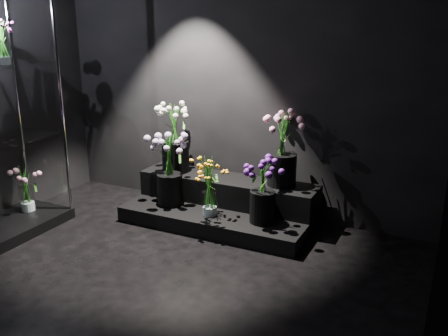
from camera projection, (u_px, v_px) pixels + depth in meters
The scene contains 11 objects.
floor at pixel (122, 299), 3.61m from camera, with size 4.00×4.00×0.00m, color black.
wall_back at pixel (238, 75), 4.91m from camera, with size 4.00×4.00×0.00m, color black.
wall_right at pixel (448, 141), 2.36m from camera, with size 4.00×4.00×0.00m, color black.
display_riser at pixel (223, 204), 4.96m from camera, with size 1.83×0.81×0.41m.
bouquet_orange_bells at pixel (209, 187), 4.64m from camera, with size 0.29×0.29×0.56m.
bouquet_lilac at pixel (169, 165), 4.88m from camera, with size 0.51×0.51×0.70m.
bouquet_purple at pixel (263, 186), 4.46m from camera, with size 0.43×0.43×0.60m.
bouquet_cream_roses at pixel (175, 134), 5.08m from camera, with size 0.46×0.46×0.72m.
bouquet_pink_roses at pixel (283, 146), 4.66m from camera, with size 0.46×0.46×0.70m.
bouquet_case_magenta at pixel (1, 40), 4.31m from camera, with size 0.26×0.26×0.40m.
bouquet_case_base_pink at pixel (26, 187), 4.88m from camera, with size 0.42×0.42×0.47m.
Camera 1 is at (2.05, -2.52, 1.97)m, focal length 40.00 mm.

